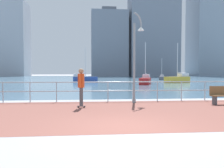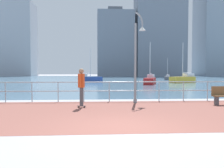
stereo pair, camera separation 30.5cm
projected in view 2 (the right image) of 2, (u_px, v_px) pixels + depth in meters
name	position (u px, v px, depth m)	size (l,w,h in m)	color
ground	(99.00, 80.00, 46.90)	(220.00, 220.00, 0.00)	#9E9EA3
brick_paving	(114.00, 112.00, 9.94)	(28.00, 7.11, 0.01)	brown
harbor_water	(99.00, 79.00, 58.33)	(180.00, 88.00, 0.00)	slate
waterfront_railing	(109.00, 88.00, 13.45)	(25.25, 0.06, 1.11)	#9EADB7
lamppost	(138.00, 53.00, 12.97)	(0.70, 0.61, 4.79)	gray
skateboarder	(81.00, 84.00, 11.06)	(0.41, 0.56, 1.79)	black
sailboat_blue	(89.00, 79.00, 39.70)	(3.97, 1.32, 5.54)	#284799
sailboat_red	(150.00, 80.00, 32.00)	(2.43, 4.11, 5.51)	#B21E1E
sailboat_navy	(183.00, 79.00, 36.55)	(4.40, 3.09, 5.99)	gold
sailboat_ivory	(167.00, 78.00, 50.51)	(2.07, 3.37, 4.53)	#595960
tower_concrete	(159.00, 30.00, 88.52)	(17.52, 10.00, 35.46)	slate
tower_beige	(115.00, 45.00, 90.41)	(12.86, 13.84, 25.10)	slate
tower_glass	(11.00, 39.00, 94.99)	(17.56, 12.09, 30.29)	#A3A8B2
tower_slate	(217.00, 21.00, 96.46)	(14.53, 13.23, 45.56)	#8493A3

